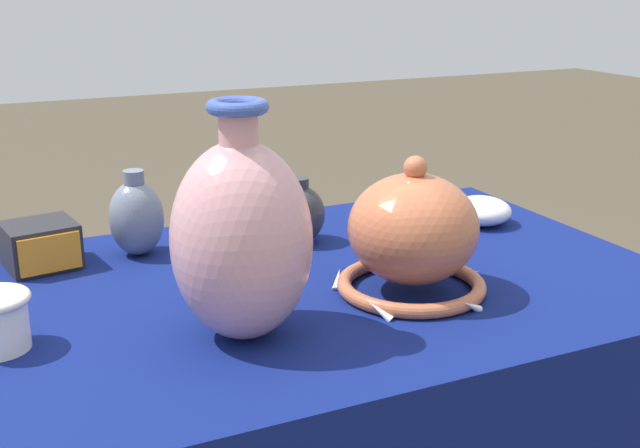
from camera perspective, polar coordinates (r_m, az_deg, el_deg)
The scene contains 7 objects.
display_table at distance 1.26m, azimuth -2.26°, elevation -7.81°, with size 1.22×0.74×0.72m.
vase_tall_bulbous at distance 1.04m, azimuth -5.60°, elevation -1.02°, with size 0.18×0.18×0.32m.
vase_dome_bell at distance 1.20m, azimuth 6.61°, elevation -0.93°, with size 0.23×0.24×0.22m.
mosaic_tile_box at distance 1.39m, azimuth -19.23°, elevation -1.44°, with size 0.12×0.12×0.07m.
bowl_shallow_porcelain at distance 1.57m, azimuth 11.37°, elevation 0.94°, with size 0.12×0.12×0.05m, color white.
jar_round_slate at distance 1.39m, azimuth -12.93°, elevation 0.47°, with size 0.09×0.09×0.15m.
jar_round_charcoal at distance 1.43m, azimuth -1.49°, elevation 0.76°, with size 0.09×0.09×0.12m.
Camera 1 is at (-0.44, -1.07, 1.18)m, focal length 45.00 mm.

